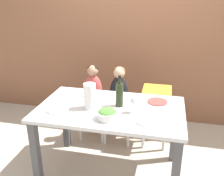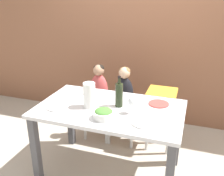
{
  "view_description": "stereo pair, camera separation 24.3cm",
  "coord_description": "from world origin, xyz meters",
  "px_view_note": "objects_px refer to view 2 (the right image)",
  "views": [
    {
      "loc": [
        0.5,
        -2.15,
        1.83
      ],
      "look_at": [
        0.0,
        0.06,
        0.95
      ],
      "focal_mm": 40.0,
      "sensor_mm": 36.0,
      "label": 1
    },
    {
      "loc": [
        0.73,
        -2.08,
        1.83
      ],
      "look_at": [
        0.0,
        0.06,
        0.95
      ],
      "focal_mm": 40.0,
      "sensor_mm": 36.0,
      "label": 2
    }
  ],
  "objects_px": {
    "chair_far_left": "(99,110)",
    "dinner_plate_front_right": "(143,123)",
    "wine_glass_near": "(132,102)",
    "dinner_plate_front_left": "(58,107)",
    "dinner_plate_back_left": "(91,92)",
    "dinner_plate_back_right": "(159,104)",
    "person_child_center": "(124,89)",
    "wine_bottle": "(119,94)",
    "paper_towel_roll": "(89,95)",
    "salad_bowl_large": "(104,114)",
    "person_child_left": "(99,85)",
    "chair_right_highchair": "(161,104)",
    "chair_far_center": "(124,114)"
  },
  "relations": [
    {
      "from": "salad_bowl_large",
      "to": "person_child_left",
      "type": "bearing_deg",
      "value": 114.25
    },
    {
      "from": "dinner_plate_front_left",
      "to": "dinner_plate_back_left",
      "type": "xyz_separation_m",
      "value": [
        0.15,
        0.46,
        0.0
      ]
    },
    {
      "from": "paper_towel_roll",
      "to": "salad_bowl_large",
      "type": "xyz_separation_m",
      "value": [
        0.21,
        -0.18,
        -0.08
      ]
    },
    {
      "from": "paper_towel_roll",
      "to": "dinner_plate_back_right",
      "type": "relative_size",
      "value": 1.24
    },
    {
      "from": "wine_glass_near",
      "to": "dinner_plate_back_right",
      "type": "bearing_deg",
      "value": 53.99
    },
    {
      "from": "person_child_left",
      "to": "wine_glass_near",
      "type": "relative_size",
      "value": 3.27
    },
    {
      "from": "chair_far_center",
      "to": "dinner_plate_back_left",
      "type": "xyz_separation_m",
      "value": [
        -0.28,
        -0.37,
        0.4
      ]
    },
    {
      "from": "chair_far_left",
      "to": "paper_towel_roll",
      "type": "distance_m",
      "value": 0.9
    },
    {
      "from": "person_child_center",
      "to": "paper_towel_roll",
      "type": "xyz_separation_m",
      "value": [
        -0.15,
        -0.71,
        0.17
      ]
    },
    {
      "from": "paper_towel_roll",
      "to": "dinner_plate_back_left",
      "type": "relative_size",
      "value": 1.24
    },
    {
      "from": "person_child_center",
      "to": "wine_glass_near",
      "type": "height_order",
      "value": "person_child_center"
    },
    {
      "from": "wine_glass_near",
      "to": "chair_right_highchair",
      "type": "bearing_deg",
      "value": 75.61
    },
    {
      "from": "dinner_plate_back_left",
      "to": "dinner_plate_back_right",
      "type": "height_order",
      "value": "same"
    },
    {
      "from": "chair_far_center",
      "to": "dinner_plate_front_left",
      "type": "height_order",
      "value": "dinner_plate_front_left"
    },
    {
      "from": "chair_far_center",
      "to": "person_child_left",
      "type": "xyz_separation_m",
      "value": [
        -0.33,
        0.0,
        0.35
      ]
    },
    {
      "from": "chair_right_highchair",
      "to": "wine_glass_near",
      "type": "relative_size",
      "value": 4.51
    },
    {
      "from": "wine_glass_near",
      "to": "dinner_plate_back_left",
      "type": "relative_size",
      "value": 0.82
    },
    {
      "from": "chair_far_left",
      "to": "dinner_plate_back_right",
      "type": "relative_size",
      "value": 2.21
    },
    {
      "from": "chair_far_center",
      "to": "wine_glass_near",
      "type": "relative_size",
      "value": 2.69
    },
    {
      "from": "chair_right_highchair",
      "to": "salad_bowl_large",
      "type": "height_order",
      "value": "salad_bowl_large"
    },
    {
      "from": "person_child_center",
      "to": "dinner_plate_front_left",
      "type": "xyz_separation_m",
      "value": [
        -0.44,
        -0.83,
        0.06
      ]
    },
    {
      "from": "wine_bottle",
      "to": "paper_towel_roll",
      "type": "height_order",
      "value": "wine_bottle"
    },
    {
      "from": "dinner_plate_front_right",
      "to": "paper_towel_roll",
      "type": "bearing_deg",
      "value": 164.92
    },
    {
      "from": "person_child_center",
      "to": "dinner_plate_back_left",
      "type": "height_order",
      "value": "person_child_center"
    },
    {
      "from": "person_child_left",
      "to": "salad_bowl_large",
      "type": "bearing_deg",
      "value": -65.75
    },
    {
      "from": "chair_far_left",
      "to": "dinner_plate_front_left",
      "type": "distance_m",
      "value": 0.92
    },
    {
      "from": "wine_bottle",
      "to": "dinner_plate_front_left",
      "type": "relative_size",
      "value": 1.55
    },
    {
      "from": "person_child_left",
      "to": "paper_towel_roll",
      "type": "xyz_separation_m",
      "value": [
        0.19,
        -0.71,
        0.17
      ]
    },
    {
      "from": "paper_towel_roll",
      "to": "person_child_center",
      "type": "bearing_deg",
      "value": 78.39
    },
    {
      "from": "wine_bottle",
      "to": "dinner_plate_back_left",
      "type": "xyz_separation_m",
      "value": [
        -0.4,
        0.23,
        -0.12
      ]
    },
    {
      "from": "salad_bowl_large",
      "to": "dinner_plate_back_left",
      "type": "distance_m",
      "value": 0.62
    },
    {
      "from": "person_child_left",
      "to": "dinner_plate_back_right",
      "type": "height_order",
      "value": "person_child_left"
    },
    {
      "from": "dinner_plate_front_right",
      "to": "wine_bottle",
      "type": "bearing_deg",
      "value": 138.98
    },
    {
      "from": "chair_far_center",
      "to": "salad_bowl_large",
      "type": "relative_size",
      "value": 2.39
    },
    {
      "from": "chair_right_highchair",
      "to": "wine_bottle",
      "type": "relative_size",
      "value": 2.39
    },
    {
      "from": "chair_right_highchair",
      "to": "salad_bowl_large",
      "type": "bearing_deg",
      "value": -114.08
    },
    {
      "from": "chair_right_highchair",
      "to": "person_child_left",
      "type": "bearing_deg",
      "value": 179.95
    },
    {
      "from": "wine_glass_near",
      "to": "dinner_plate_front_left",
      "type": "height_order",
      "value": "wine_glass_near"
    },
    {
      "from": "wine_bottle",
      "to": "wine_glass_near",
      "type": "height_order",
      "value": "wine_bottle"
    },
    {
      "from": "chair_far_left",
      "to": "person_child_left",
      "type": "relative_size",
      "value": 0.82
    },
    {
      "from": "chair_far_left",
      "to": "dinner_plate_front_right",
      "type": "bearing_deg",
      "value": -48.78
    },
    {
      "from": "person_child_left",
      "to": "dinner_plate_front_left",
      "type": "height_order",
      "value": "person_child_left"
    },
    {
      "from": "person_child_left",
      "to": "salad_bowl_large",
      "type": "relative_size",
      "value": 2.92
    },
    {
      "from": "wine_bottle",
      "to": "dinner_plate_front_right",
      "type": "distance_m",
      "value": 0.42
    },
    {
      "from": "person_child_left",
      "to": "wine_bottle",
      "type": "xyz_separation_m",
      "value": [
        0.45,
        -0.6,
        0.18
      ]
    },
    {
      "from": "wine_glass_near",
      "to": "dinner_plate_back_right",
      "type": "height_order",
      "value": "wine_glass_near"
    },
    {
      "from": "person_child_center",
      "to": "dinner_plate_back_right",
      "type": "bearing_deg",
      "value": -41.19
    },
    {
      "from": "wine_glass_near",
      "to": "wine_bottle",
      "type": "bearing_deg",
      "value": 145.05
    },
    {
      "from": "wine_bottle",
      "to": "dinner_plate_front_left",
      "type": "distance_m",
      "value": 0.61
    },
    {
      "from": "chair_far_left",
      "to": "paper_towel_roll",
      "type": "height_order",
      "value": "paper_towel_roll"
    }
  ]
}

